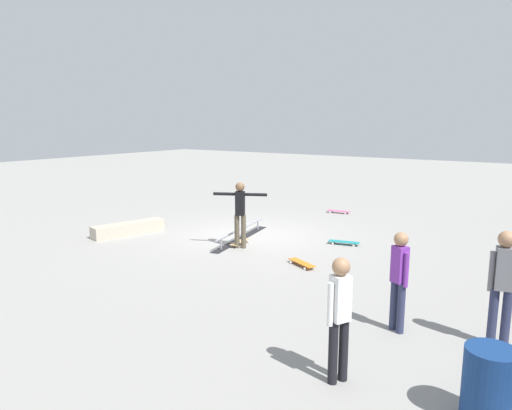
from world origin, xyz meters
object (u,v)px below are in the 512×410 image
object	(u,v)px
loose_skateboard_teal	(344,242)
bystander_purple_shirt	(399,276)
bystander_white_shirt	(340,313)
skateboard_main	(240,242)
trash_bin	(489,386)
grind_rail	(241,234)
skate_ledge	(129,229)
bystander_grey_shirt	(503,282)
skater_main	(240,210)
loose_skateboard_pink	(339,211)
loose_skateboard_orange	(302,263)

from	to	relation	value
loose_skateboard_teal	bystander_purple_shirt	bearing A→B (deg)	-69.85
bystander_white_shirt	bystander_purple_shirt	bearing A→B (deg)	-156.97
skateboard_main	trash_bin	xyz separation A→B (m)	(4.46, 6.52, 0.35)
grind_rail	skate_ledge	bearing A→B (deg)	-75.96
bystander_purple_shirt	bystander_grey_shirt	xyz separation A→B (m)	(-0.30, 1.37, 0.08)
skater_main	bystander_grey_shirt	distance (m)	6.58
grind_rail	loose_skateboard_pink	bearing A→B (deg)	160.65
skate_ledge	skater_main	distance (m)	3.65
bystander_white_shirt	trash_bin	size ratio (longest dim) A/B	1.89
skateboard_main	loose_skateboard_pink	world-z (taller)	same
trash_bin	bystander_purple_shirt	bearing A→B (deg)	-138.02
bystander_white_shirt	loose_skateboard_teal	size ratio (longest dim) A/B	1.94
grind_rail	loose_skateboard_pink	world-z (taller)	grind_rail
loose_skateboard_orange	bystander_grey_shirt	bearing A→B (deg)	-176.88
bystander_white_shirt	bystander_grey_shirt	bearing A→B (deg)	172.48
grind_rail	trash_bin	distance (m)	8.49
bystander_purple_shirt	loose_skateboard_teal	bearing A→B (deg)	-27.76
skateboard_main	loose_skateboard_pink	xyz separation A→B (m)	(-5.42, 0.37, 0.00)
grind_rail	skate_ledge	distance (m)	3.28
loose_skateboard_orange	trash_bin	distance (m)	5.72
loose_skateboard_pink	skateboard_main	bearing A→B (deg)	78.12
skater_main	skateboard_main	size ratio (longest dim) A/B	2.07
grind_rail	bystander_white_shirt	bearing A→B (deg)	34.33
bystander_grey_shirt	loose_skateboard_pink	world-z (taller)	bystander_grey_shirt
skater_main	bystander_white_shirt	xyz separation A→B (m)	(4.37, 4.67, -0.08)
bystander_purple_shirt	loose_skateboard_pink	size ratio (longest dim) A/B	1.91
loose_skateboard_teal	skater_main	bearing A→B (deg)	-151.83
skater_main	loose_skateboard_teal	bearing A→B (deg)	-164.93
grind_rail	skater_main	world-z (taller)	skater_main
skateboard_main	skate_ledge	bearing A→B (deg)	95.44
loose_skateboard_teal	trash_bin	distance (m)	7.36
skater_main	bystander_grey_shirt	world-z (taller)	bystander_grey_shirt
skater_main	loose_skateboard_orange	world-z (taller)	skater_main
loose_skateboard_pink	loose_skateboard_orange	distance (m)	6.40
grind_rail	trash_bin	xyz separation A→B (m)	(4.99, 6.87, 0.29)
skater_main	trash_bin	world-z (taller)	skater_main
skater_main	grind_rail	bearing A→B (deg)	-80.63
loose_skateboard_orange	trash_bin	bearing A→B (deg)	165.09
bystander_grey_shirt	skate_ledge	bearing A→B (deg)	155.90
skate_ledge	bystander_white_shirt	size ratio (longest dim) A/B	1.30
loose_skateboard_teal	trash_bin	size ratio (longest dim) A/B	0.97
grind_rail	bystander_grey_shirt	size ratio (longest dim) A/B	1.84
skater_main	trash_bin	xyz separation A→B (m)	(4.22, 6.34, -0.56)
skater_main	loose_skateboard_teal	xyz separation A→B (m)	(-1.78, 2.08, -0.91)
bystander_grey_shirt	loose_skateboard_pink	xyz separation A→B (m)	(-7.90, -6.01, -0.89)
skate_ledge	skater_main	bearing A→B (deg)	100.04
skateboard_main	loose_skateboard_teal	size ratio (longest dim) A/B	1.00
skate_ledge	loose_skateboard_pink	xyz separation A→B (m)	(-6.28, 3.69, -0.10)
trash_bin	loose_skateboard_pink	bearing A→B (deg)	-148.08
loose_skateboard_pink	skater_main	bearing A→B (deg)	80.18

